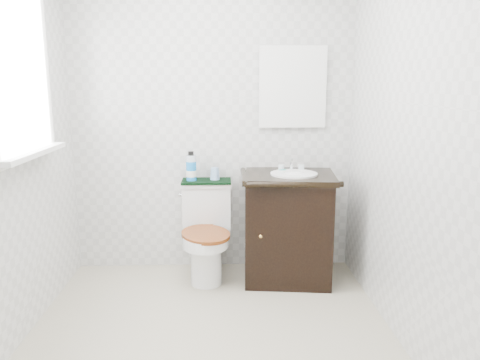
{
  "coord_description": "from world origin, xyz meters",
  "views": [
    {
      "loc": [
        0.08,
        -2.48,
        1.47
      ],
      "look_at": [
        0.2,
        0.75,
        0.81
      ],
      "focal_mm": 35.0,
      "sensor_mm": 36.0,
      "label": 1
    }
  ],
  "objects": [
    {
      "name": "soap_bar",
      "position": [
        0.53,
        1.0,
        0.83
      ],
      "size": [
        0.07,
        0.05,
        0.02
      ],
      "primitive_type": "ellipsoid",
      "color": "#176F6B",
      "rests_on": "vanity"
    },
    {
      "name": "wall_front",
      "position": [
        0.0,
        -1.2,
        1.2
      ],
      "size": [
        2.4,
        0.0,
        2.4
      ],
      "primitive_type": "plane",
      "rotation": [
        -1.57,
        0.0,
        0.0
      ],
      "color": "silver",
      "rests_on": "ground"
    },
    {
      "name": "vanity",
      "position": [
        0.57,
        0.9,
        0.43
      ],
      "size": [
        0.72,
        0.64,
        0.92
      ],
      "color": "black",
      "rests_on": "floor"
    },
    {
      "name": "floor",
      "position": [
        0.0,
        0.0,
        0.0
      ],
      "size": [
        2.4,
        2.4,
        0.0
      ],
      "primitive_type": "plane",
      "color": "#A9A388",
      "rests_on": "ground"
    },
    {
      "name": "towel",
      "position": [
        -0.05,
        1.09,
        0.73
      ],
      "size": [
        0.38,
        0.22,
        0.02
      ],
      "primitive_type": "cube",
      "color": "black",
      "rests_on": "toilet"
    },
    {
      "name": "wall_back",
      "position": [
        0.0,
        1.2,
        1.2
      ],
      "size": [
        2.4,
        0.0,
        2.4
      ],
      "primitive_type": "plane",
      "rotation": [
        1.57,
        0.0,
        0.0
      ],
      "color": "silver",
      "rests_on": "ground"
    },
    {
      "name": "mouthwash_bottle",
      "position": [
        -0.17,
        1.08,
        0.84
      ],
      "size": [
        0.08,
        0.08,
        0.23
      ],
      "color": "#197FD8",
      "rests_on": "towel"
    },
    {
      "name": "wall_right",
      "position": [
        1.1,
        0.0,
        1.2
      ],
      "size": [
        0.0,
        2.4,
        2.4
      ],
      "primitive_type": "plane",
      "rotation": [
        1.57,
        0.0,
        -1.57
      ],
      "color": "silver",
      "rests_on": "ground"
    },
    {
      "name": "trash_bin",
      "position": [
        0.35,
        0.88,
        0.14
      ],
      "size": [
        0.22,
        0.19,
        0.27
      ],
      "color": "white",
      "rests_on": "floor"
    },
    {
      "name": "toilet",
      "position": [
        -0.05,
        0.97,
        0.32
      ],
      "size": [
        0.44,
        0.65,
        0.72
      ],
      "color": "white",
      "rests_on": "floor"
    },
    {
      "name": "cup",
      "position": [
        0.02,
        1.11,
        0.79
      ],
      "size": [
        0.08,
        0.08,
        0.09
      ],
      "primitive_type": "cone",
      "color": "#87AEDE",
      "rests_on": "towel"
    },
    {
      "name": "window",
      "position": [
        -1.07,
        0.25,
        1.55
      ],
      "size": [
        0.02,
        0.7,
        0.9
      ],
      "primitive_type": "cube",
      "color": "white",
      "rests_on": "wall_left"
    },
    {
      "name": "mirror",
      "position": [
        0.62,
        1.18,
        1.45
      ],
      "size": [
        0.5,
        0.02,
        0.6
      ],
      "primitive_type": "cube",
      "color": "silver",
      "rests_on": "wall_back"
    }
  ]
}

